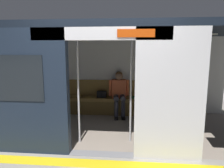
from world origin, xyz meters
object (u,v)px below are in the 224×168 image
(handbag, at_px, (102,94))
(grab_pole_far, at_px, (131,89))
(bench_seat, at_px, (113,101))
(person_seated, at_px, (119,90))
(train_car, at_px, (105,63))
(book, at_px, (135,97))
(grab_pole_door, at_px, (78,89))

(handbag, height_order, grab_pole_far, grab_pole_far)
(grab_pole_far, bearing_deg, bench_seat, -73.84)
(person_seated, bearing_deg, train_car, 75.06)
(bench_seat, bearing_deg, grab_pole_far, 106.16)
(book, bearing_deg, bench_seat, -14.94)
(train_car, height_order, grab_pole_door, train_car)
(handbag, height_order, book, handbag)
(bench_seat, distance_m, person_seated, 0.37)
(handbag, xyz_separation_m, book, (-0.91, -0.01, -0.07))
(person_seated, xyz_separation_m, book, (-0.42, -0.09, -0.20))
(bench_seat, bearing_deg, train_car, 85.39)
(train_car, xyz_separation_m, person_seated, (-0.26, -0.96, -0.81))
(person_seated, distance_m, handbag, 0.51)
(person_seated, bearing_deg, grab_pole_far, 100.85)
(bench_seat, relative_size, handbag, 12.30)
(book, height_order, grab_pole_door, grab_pole_door)
(train_car, xyz_separation_m, grab_pole_far, (-0.57, 0.67, -0.44))
(book, xyz_separation_m, grab_pole_far, (0.11, 1.72, 0.57))
(train_car, distance_m, grab_pole_door, 1.00)
(bench_seat, distance_m, book, 0.61)
(train_car, relative_size, grab_pole_far, 3.04)
(person_seated, height_order, grab_pole_far, grab_pole_far)
(grab_pole_door, xyz_separation_m, grab_pole_far, (-0.98, -0.14, 0.00))
(handbag, bearing_deg, bench_seat, 174.79)
(person_seated, relative_size, book, 5.43)
(train_car, distance_m, person_seated, 1.29)
(grab_pole_door, bearing_deg, grab_pole_far, -172.12)
(person_seated, distance_m, grab_pole_door, 1.92)
(person_seated, xyz_separation_m, handbag, (0.49, -0.08, -0.13))
(bench_seat, bearing_deg, person_seated, 163.61)
(bench_seat, xyz_separation_m, person_seated, (-0.18, 0.05, 0.33))
(grab_pole_door, bearing_deg, person_seated, -110.57)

